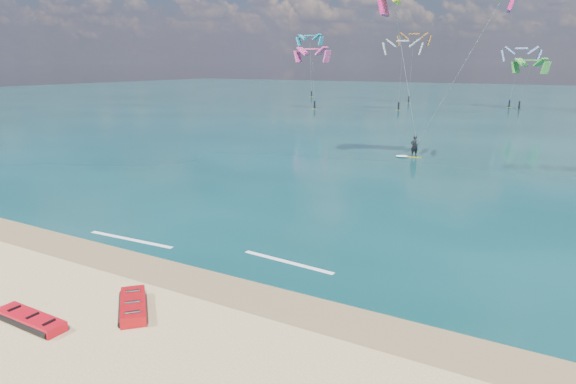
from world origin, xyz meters
name	(u,v)px	position (x,y,z in m)	size (l,w,h in m)	color
ground	(409,145)	(0.00, 40.00, 0.00)	(320.00, 320.00, 0.00)	tan
wet_sand_strip	(137,264)	(0.00, 3.00, 0.00)	(320.00, 2.40, 0.01)	olive
sea	(504,103)	(0.00, 104.00, 0.02)	(320.00, 200.00, 0.04)	#093033
packed_kite_left	(31,324)	(0.80, -2.33, 0.00)	(2.97, 1.04, 0.38)	red
packed_kite_mid	(134,311)	(2.96, -0.01, 0.00)	(2.73, 1.20, 0.43)	#BB0C12
kitesurfer_main	(430,61)	(4.39, 29.71, 8.24)	(11.54, 8.32, 16.01)	yellow
shoreline_foam	(200,249)	(1.17, 5.61, 0.04)	(12.53, 1.83, 0.01)	white
distant_kites	(435,76)	(-9.02, 82.84, 5.75)	(88.36, 31.30, 14.11)	green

